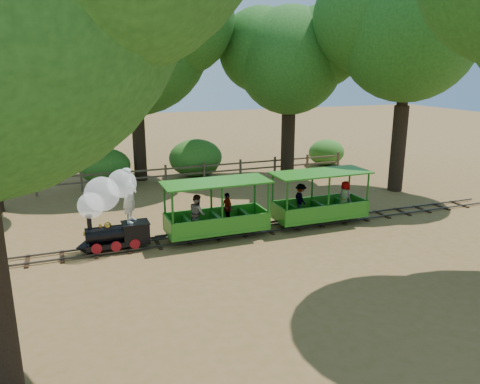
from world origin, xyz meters
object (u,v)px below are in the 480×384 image
object	(u,v)px
carriage_front	(214,216)
carriage_rear	(319,203)
locomotive	(111,204)
fence	(185,172)

from	to	relation	value
carriage_front	carriage_rear	size ratio (longest dim) A/B	1.00
locomotive	fence	distance (m)	9.12
carriage_rear	fence	size ratio (longest dim) A/B	0.20
locomotive	fence	world-z (taller)	locomotive
locomotive	carriage_rear	distance (m)	7.60
carriage_rear	fence	distance (m)	8.55
locomotive	fence	size ratio (longest dim) A/B	0.15
carriage_front	fence	bearing A→B (deg)	82.67
locomotive	carriage_rear	size ratio (longest dim) A/B	0.74
carriage_front	carriage_rear	xyz separation A→B (m)	(4.17, 0.06, -0.00)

